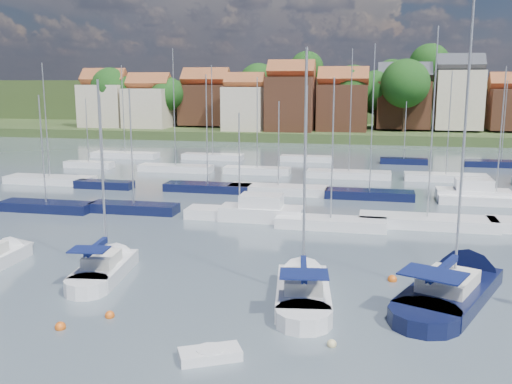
# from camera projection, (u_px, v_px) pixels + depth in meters

# --- Properties ---
(ground) EXTENTS (260.00, 260.00, 0.00)m
(ground) POSITION_uv_depth(u_px,v_px,m) (340.00, 183.00, 66.42)
(ground) COLOR #3F4D55
(ground) RESTS_ON ground
(sailboat_left) EXTENTS (3.54, 9.45, 12.65)m
(sailboat_left) POSITION_uv_depth(u_px,v_px,m) (110.00, 266.00, 35.19)
(sailboat_left) COLOR white
(sailboat_left) RESTS_ON ground
(sailboat_centre) EXTENTS (4.23, 10.85, 14.40)m
(sailboat_centre) POSITION_uv_depth(u_px,v_px,m) (303.00, 286.00, 31.76)
(sailboat_centre) COLOR white
(sailboat_centre) RESTS_ON ground
(sailboat_navy) EXTENTS (8.43, 13.61, 18.33)m
(sailboat_navy) POSITION_uv_depth(u_px,v_px,m) (460.00, 283.00, 32.22)
(sailboat_navy) COLOR black
(sailboat_navy) RESTS_ON ground
(tender) EXTENTS (2.87, 2.27, 0.56)m
(tender) POSITION_uv_depth(u_px,v_px,m) (210.00, 354.00, 24.06)
(tender) COLOR white
(tender) RESTS_ON ground
(buoy_b) EXTENTS (0.52, 0.52, 0.52)m
(buoy_b) POSITION_uv_depth(u_px,v_px,m) (60.00, 329.00, 27.05)
(buoy_b) COLOR #D85914
(buoy_b) RESTS_ON ground
(buoy_c) EXTENTS (0.48, 0.48, 0.48)m
(buoy_c) POSITION_uv_depth(u_px,v_px,m) (110.00, 317.00, 28.38)
(buoy_c) COLOR #D85914
(buoy_c) RESTS_ON ground
(buoy_d) EXTENTS (0.43, 0.43, 0.43)m
(buoy_d) POSITION_uv_depth(u_px,v_px,m) (332.00, 346.00, 25.28)
(buoy_d) COLOR beige
(buoy_d) RESTS_ON ground
(buoy_e) EXTENTS (0.55, 0.55, 0.55)m
(buoy_e) POSITION_uv_depth(u_px,v_px,m) (392.00, 281.00, 33.57)
(buoy_e) COLOR #D85914
(buoy_e) RESTS_ON ground
(marina_field) EXTENTS (79.62, 41.41, 15.93)m
(marina_field) POSITION_uv_depth(u_px,v_px,m) (355.00, 187.00, 61.29)
(marina_field) COLOR white
(marina_field) RESTS_ON ground
(far_shore_town) EXTENTS (212.46, 90.00, 22.27)m
(far_shore_town) POSITION_uv_depth(u_px,v_px,m) (371.00, 108.00, 154.09)
(far_shore_town) COLOR #364924
(far_shore_town) RESTS_ON ground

